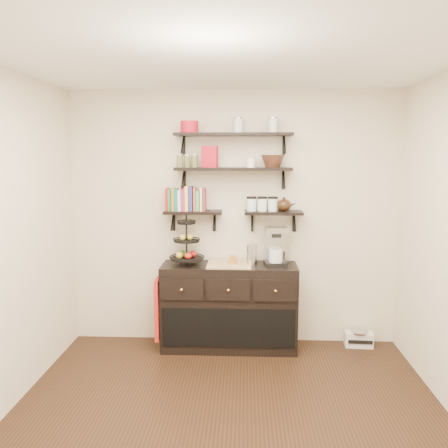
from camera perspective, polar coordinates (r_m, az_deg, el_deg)
floor at (r=3.86m, az=0.37°, el=-23.44°), size 3.50×3.50×0.00m
ceiling at (r=3.34m, az=0.42°, el=19.85°), size 3.50×3.50×0.02m
back_wall at (r=5.07m, az=1.15°, el=0.63°), size 3.50×0.02×2.70m
shelf_top at (r=4.90m, az=1.14°, el=10.69°), size 1.20×0.27×0.23m
shelf_mid at (r=4.90m, az=1.13°, el=6.59°), size 1.20×0.27×0.23m
shelf_low_left at (r=4.98m, az=-3.72°, el=1.36°), size 0.60×0.25×0.23m
shelf_low_right at (r=4.95m, az=5.98°, el=1.30°), size 0.60×0.25×0.23m
cookbooks at (r=4.96m, az=-4.35°, el=2.93°), size 0.43×0.15×0.26m
glass_canisters at (r=4.94m, az=4.60°, el=2.32°), size 0.32×0.10×0.13m
sideboard at (r=5.05m, az=0.62°, el=-9.88°), size 1.40×0.50×0.92m
fruit_stand at (r=4.93m, az=-4.47°, el=-2.82°), size 0.35×0.35×0.52m
candle at (r=4.91m, az=1.11°, el=-4.30°), size 0.08×0.08×0.08m
coffee_maker at (r=4.92m, az=6.23°, el=-2.72°), size 0.24×0.24×0.40m
thermal_carafe at (r=4.88m, az=3.37°, el=-3.75°), size 0.11×0.11×0.22m
apron at (r=5.03m, az=-7.88°, el=-10.01°), size 0.04×0.27×0.64m
radio at (r=5.40m, az=15.90°, el=-13.12°), size 0.30×0.21×0.17m
recipe_box at (r=4.90m, az=-1.72°, el=8.09°), size 0.17×0.10×0.22m
walnut_bowl at (r=4.90m, az=5.88°, el=7.53°), size 0.24×0.24×0.13m
ramekins at (r=4.89m, az=3.27°, el=7.36°), size 0.09×0.09×0.10m
teapot at (r=4.95m, az=7.22°, el=2.41°), size 0.23×0.19×0.15m
red_pot at (r=4.93m, az=-4.18°, el=11.56°), size 0.18×0.18×0.12m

